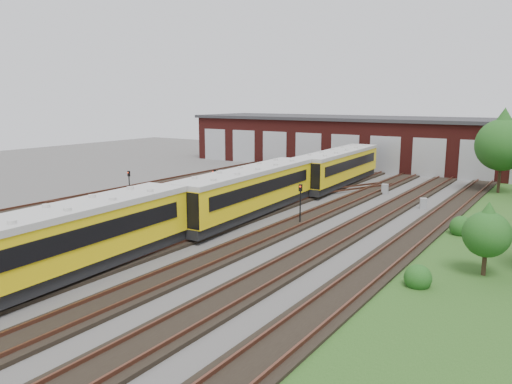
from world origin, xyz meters
The scene contains 18 objects.
ground centered at (0.00, 0.00, 0.00)m, with size 120.00×120.00×0.00m, color #4C4946.
track_network centered at (-0.17, 0.59, 0.11)m, with size 30.40×70.00×0.33m.
maintenance_shed centered at (-0.01, 39.97, 3.20)m, with size 51.00×12.50×6.35m.
grass_verge centered at (19.00, 10.00, 0.03)m, with size 8.00×55.00×0.05m, color #214517.
metro_train centered at (2.00, 7.34, 2.02)m, with size 3.77×48.07×3.29m.
signal_mast_0 centered at (-9.07, 5.85, 1.79)m, with size 0.24×0.23×2.79m.
signal_mast_1 centered at (-2.45, 8.87, 1.96)m, with size 0.30×0.29×3.03m.
signal_mast_2 centered at (2.90, 9.52, 2.16)m, with size 0.30×0.29×3.38m.
signal_mast_3 centered at (6.16, 7.59, 1.84)m, with size 0.27×0.25×2.85m.
relay_cabinet_0 centered at (-10.30, 7.58, 0.51)m, with size 0.61×0.51×1.01m, color #95979A.
relay_cabinet_1 centered at (-10.28, 20.10, 0.52)m, with size 0.63×0.52×1.04m, color #95979A.
relay_cabinet_2 centered at (-5.87, 4.06, 0.44)m, with size 0.53×0.44×0.88m, color #95979A.
relay_cabinet_3 centered at (7.33, 21.85, 0.47)m, with size 0.56×0.47×0.93m, color #95979A.
relay_cabinet_4 centered at (12.01, 17.43, 0.44)m, with size 0.52×0.44×0.87m, color #95979A.
tree_0 centered at (16.00, 28.15, 5.09)m, with size 4.78×4.78×7.92m.
tree_3 centered at (18.76, 3.46, 2.43)m, with size 2.29×2.29×3.79m.
bush_0 centered at (16.44, 0.15, 0.64)m, with size 1.29×1.29×1.29m, color #1A4B15.
bush_1 centered at (16.20, 10.87, 0.74)m, with size 1.47×1.47×1.47m, color #1A4B15.
Camera 1 is at (22.32, -22.51, 8.71)m, focal length 35.00 mm.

